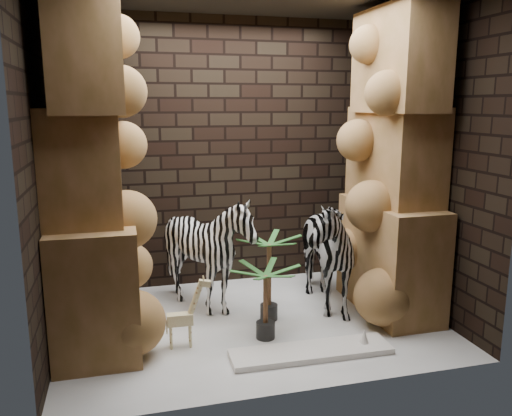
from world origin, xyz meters
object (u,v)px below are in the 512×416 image
object	(u,v)px
zebra_right	(317,240)
zebra_left	(208,258)
surfboard	(311,352)
giraffe_toy	(180,312)
palm_front	(269,277)
palm_back	(266,302)

from	to	relation	value
zebra_right	zebra_left	bearing A→B (deg)	174.03
surfboard	giraffe_toy	bearing A→B (deg)	159.08
zebra_left	palm_front	xyz separation A→B (m)	(0.52, -0.36, -0.13)
zebra_right	surfboard	distance (m)	1.28
giraffe_toy	palm_front	size ratio (longest dim) A/B	0.75
zebra_right	palm_back	distance (m)	1.00
zebra_left	palm_back	world-z (taller)	zebra_left
palm_front	surfboard	size ratio (longest dim) A/B	0.62
zebra_right	zebra_left	distance (m)	1.11
giraffe_toy	palm_front	distance (m)	0.97
giraffe_toy	palm_back	distance (m)	0.75
zebra_left	palm_front	distance (m)	0.65
palm_front	zebra_left	bearing A→B (deg)	145.39
zebra_left	giraffe_toy	distance (m)	0.85
zebra_left	surfboard	distance (m)	1.42
giraffe_toy	palm_front	world-z (taller)	palm_front
surfboard	palm_back	bearing A→B (deg)	126.86
palm_front	surfboard	bearing A→B (deg)	-79.80
zebra_right	palm_front	xyz separation A→B (m)	(-0.57, -0.22, -0.27)
zebra_right	surfboard	size ratio (longest dim) A/B	1.02
palm_back	palm_front	bearing A→B (deg)	69.52
palm_front	surfboard	xyz separation A→B (m)	(0.14, -0.78, -0.40)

